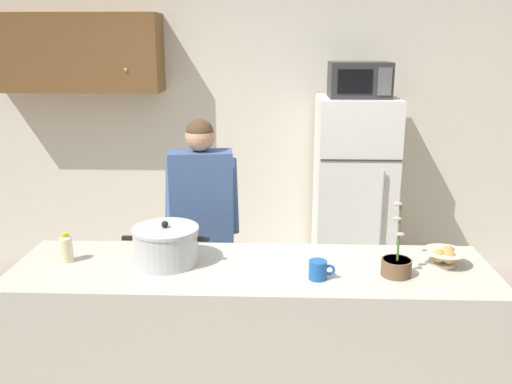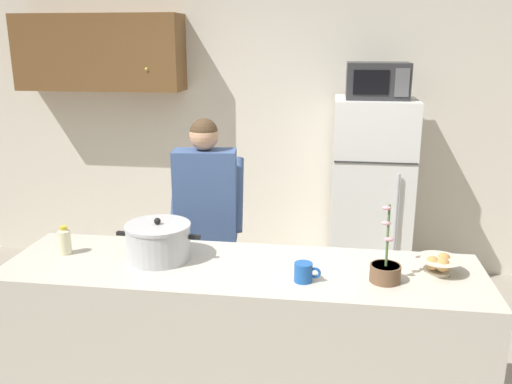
% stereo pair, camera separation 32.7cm
% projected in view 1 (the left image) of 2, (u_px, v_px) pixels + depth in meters
% --- Properties ---
extents(back_wall_unit, '(6.00, 0.48, 2.60)m').
position_uv_depth(back_wall_unit, '(237.00, 116.00, 4.87)').
color(back_wall_unit, silver).
rests_on(back_wall_unit, ground).
extents(kitchen_island, '(2.49, 0.68, 0.92)m').
position_uv_depth(kitchen_island, '(252.00, 345.00, 2.94)').
color(kitchen_island, beige).
rests_on(kitchen_island, ground).
extents(refrigerator, '(0.64, 0.68, 1.61)m').
position_uv_depth(refrigerator, '(353.00, 193.00, 4.59)').
color(refrigerator, white).
rests_on(refrigerator, ground).
extents(microwave, '(0.48, 0.37, 0.28)m').
position_uv_depth(microwave, '(359.00, 80.00, 4.32)').
color(microwave, '#2D2D30').
rests_on(microwave, refrigerator).
extents(person_near_pot, '(0.52, 0.45, 1.59)m').
position_uv_depth(person_near_pot, '(202.00, 211.00, 3.52)').
color(person_near_pot, '#726656').
rests_on(person_near_pot, ground).
extents(cooking_pot, '(0.46, 0.35, 0.23)m').
position_uv_depth(cooking_pot, '(166.00, 245.00, 2.84)').
color(cooking_pot, silver).
rests_on(cooking_pot, kitchen_island).
extents(coffee_mug, '(0.13, 0.09, 0.10)m').
position_uv_depth(coffee_mug, '(318.00, 270.00, 2.66)').
color(coffee_mug, '#1E59B2').
rests_on(coffee_mug, kitchen_island).
extents(bread_bowl, '(0.23, 0.23, 0.10)m').
position_uv_depth(bread_bowl, '(444.00, 257.00, 2.81)').
color(bread_bowl, beige).
rests_on(bread_bowl, kitchen_island).
extents(bottle_near_edge, '(0.07, 0.07, 0.16)m').
position_uv_depth(bottle_near_edge, '(66.00, 248.00, 2.86)').
color(bottle_near_edge, beige).
rests_on(bottle_near_edge, kitchen_island).
extents(potted_orchid, '(0.15, 0.15, 0.39)m').
position_uv_depth(potted_orchid, '(396.00, 264.00, 2.70)').
color(potted_orchid, brown).
rests_on(potted_orchid, kitchen_island).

